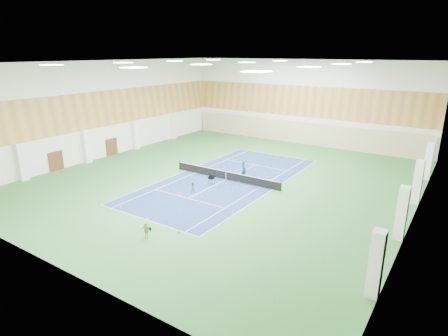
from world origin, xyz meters
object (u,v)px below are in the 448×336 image
object	(u,v)px
coach	(244,170)
ball_cart	(211,180)
child_apron	(146,230)
child_court	(193,187)
tennis_net	(226,175)

from	to	relation	value
coach	ball_cart	bearing A→B (deg)	84.49
ball_cart	coach	bearing A→B (deg)	63.03
child_apron	ball_cart	world-z (taller)	child_apron
child_apron	coach	bearing A→B (deg)	80.78
child_apron	child_court	bearing A→B (deg)	94.69
child_court	ball_cart	distance (m)	2.82
child_apron	tennis_net	bearing A→B (deg)	86.43
tennis_net	ball_cart	distance (m)	2.14
coach	child_court	world-z (taller)	coach
child_court	child_apron	bearing A→B (deg)	-77.20
coach	child_apron	size ratio (longest dim) A/B	1.58
tennis_net	child_apron	xyz separation A→B (m)	(2.33, -14.11, 0.06)
tennis_net	coach	xyz separation A→B (m)	(1.32, 1.45, 0.41)
tennis_net	coach	bearing A→B (deg)	47.79
tennis_net	child_court	xyz separation A→B (m)	(-0.59, -4.91, 0.01)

